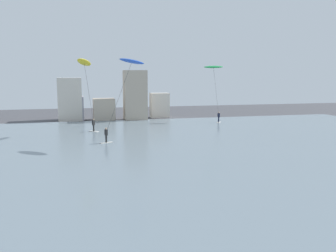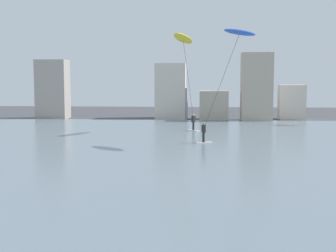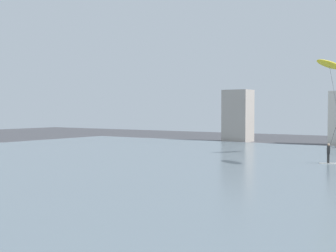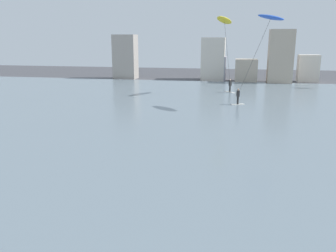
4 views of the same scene
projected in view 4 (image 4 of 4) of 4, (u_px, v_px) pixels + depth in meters
name	position (u px, v px, depth m)	size (l,w,h in m)	color
water_bay	(227.00, 119.00, 30.29)	(84.00, 52.00, 0.10)	slate
far_shore_buildings	(220.00, 61.00, 56.44)	(32.75, 5.62, 7.99)	#A89E93
kitesurfer_yellow	(225.00, 26.00, 41.34)	(2.76, 4.13, 9.25)	silver
kitesurfer_blue	(267.00, 26.00, 32.86)	(4.76, 3.52, 9.06)	silver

